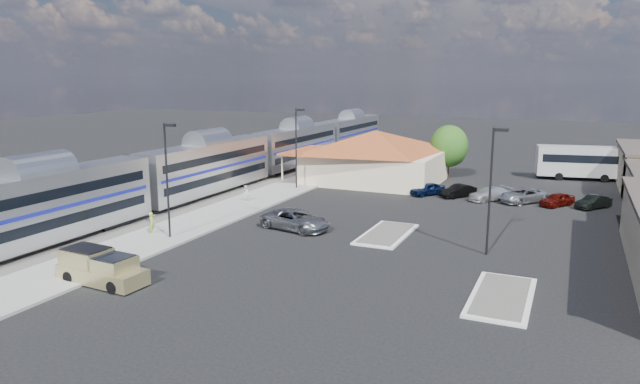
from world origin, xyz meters
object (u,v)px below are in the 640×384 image
at_px(pickup_truck, 102,268).
at_px(coach_bus, 592,161).
at_px(suv, 296,220).
at_px(station_depot, 375,156).

distance_m(pickup_truck, coach_bus, 58.48).
bearing_deg(suv, pickup_truck, 174.17).
xyz_separation_m(suv, coach_bus, (22.58, 35.47, 1.51)).
relative_size(suv, coach_bus, 0.46).
bearing_deg(station_depot, coach_bus, 26.77).
height_order(station_depot, coach_bus, station_depot).
bearing_deg(coach_bus, suv, 137.84).
relative_size(station_depot, suv, 3.05).
bearing_deg(station_depot, suv, -87.06).
xyz_separation_m(station_depot, suv, (1.21, -23.47, -2.30)).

